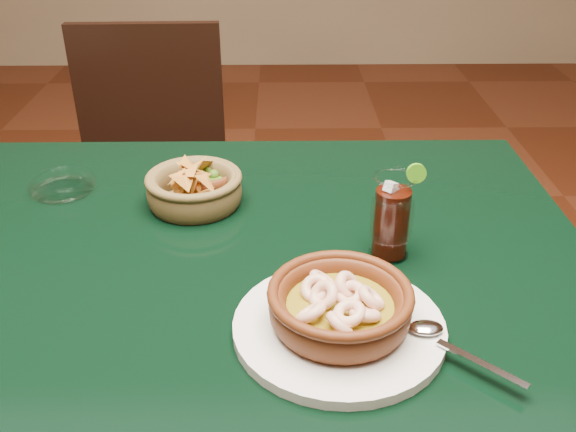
{
  "coord_description": "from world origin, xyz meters",
  "views": [
    {
      "loc": [
        0.13,
        -0.83,
        1.27
      ],
      "look_at": [
        0.14,
        -0.02,
        0.81
      ],
      "focal_mm": 40.0,
      "sensor_mm": 36.0,
      "label": 1
    }
  ],
  "objects_px": {
    "dining_chair": "(151,186)",
    "chip_basket": "(194,189)",
    "dining_table": "(201,296)",
    "shrimp_plate": "(340,311)",
    "cola_drink": "(392,217)"
  },
  "relations": [
    {
      "from": "dining_table",
      "to": "cola_drink",
      "type": "distance_m",
      "value": 0.33
    },
    {
      "from": "dining_chair",
      "to": "shrimp_plate",
      "type": "distance_m",
      "value": 1.05
    },
    {
      "from": "dining_table",
      "to": "dining_chair",
      "type": "xyz_separation_m",
      "value": [
        -0.22,
        0.71,
        -0.16
      ]
    },
    {
      "from": "chip_basket",
      "to": "cola_drink",
      "type": "relative_size",
      "value": 1.32
    },
    {
      "from": "dining_chair",
      "to": "shrimp_plate",
      "type": "relative_size",
      "value": 2.7
    },
    {
      "from": "shrimp_plate",
      "to": "chip_basket",
      "type": "distance_m",
      "value": 0.4
    },
    {
      "from": "dining_table",
      "to": "shrimp_plate",
      "type": "height_order",
      "value": "shrimp_plate"
    },
    {
      "from": "dining_table",
      "to": "chip_basket",
      "type": "bearing_deg",
      "value": 96.89
    },
    {
      "from": "dining_chair",
      "to": "chip_basket",
      "type": "bearing_deg",
      "value": -70.72
    },
    {
      "from": "dining_table",
      "to": "dining_chair",
      "type": "relative_size",
      "value": 1.34
    },
    {
      "from": "shrimp_plate",
      "to": "chip_basket",
      "type": "bearing_deg",
      "value": 122.75
    },
    {
      "from": "dining_chair",
      "to": "cola_drink",
      "type": "distance_m",
      "value": 0.95
    },
    {
      "from": "chip_basket",
      "to": "shrimp_plate",
      "type": "bearing_deg",
      "value": -57.25
    },
    {
      "from": "shrimp_plate",
      "to": "chip_basket",
      "type": "relative_size",
      "value": 1.71
    },
    {
      "from": "shrimp_plate",
      "to": "dining_chair",
      "type": "bearing_deg",
      "value": 114.6
    }
  ]
}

